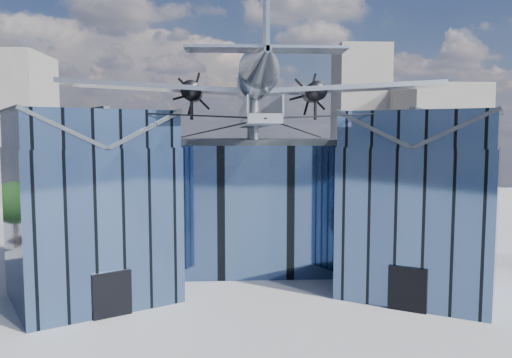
{
  "coord_description": "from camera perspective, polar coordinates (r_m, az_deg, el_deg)",
  "views": [
    {
      "loc": [
        -1.84,
        -32.28,
        10.34
      ],
      "look_at": [
        0.0,
        2.0,
        7.2
      ],
      "focal_mm": 35.0,
      "sensor_mm": 36.0,
      "label": 1
    }
  ],
  "objects": [
    {
      "name": "bg_towers",
      "position": [
        82.83,
        -0.8,
        4.99
      ],
      "size": [
        77.0,
        24.5,
        26.0
      ],
      "color": "slate",
      "rests_on": "ground"
    },
    {
      "name": "ground_plane",
      "position": [
        33.94,
        0.19,
        -12.51
      ],
      "size": [
        120.0,
        120.0,
        0.0
      ],
      "primitive_type": "plane",
      "color": "gray"
    },
    {
      "name": "museum",
      "position": [
        38.44,
        -0.3,
        -1.95
      ],
      "size": [
        32.88,
        24.5,
        17.6
      ],
      "color": "#3F5780",
      "rests_on": "ground"
    }
  ]
}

